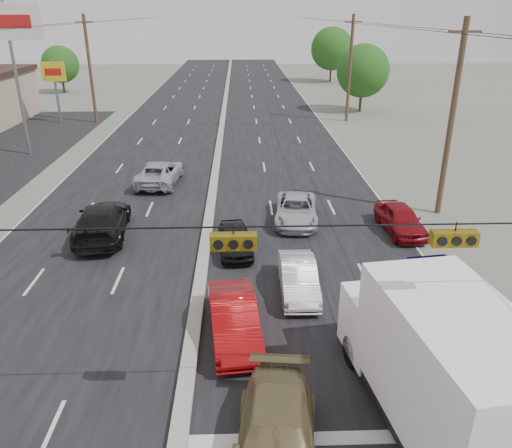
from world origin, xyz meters
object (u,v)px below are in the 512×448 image
at_px(tree_right_far, 332,49).
at_px(queue_car_b, 298,278).
at_px(utility_pole_left_c, 90,69).
at_px(tree_left_far, 60,64).
at_px(queue_car_c, 296,210).
at_px(utility_pole_right_c, 350,68).
at_px(oncoming_far, 160,173).
at_px(box_truck, 437,364).
at_px(oncoming_near, 102,221).
at_px(queue_car_e, 400,219).
at_px(pole_sign_far, 54,77).
at_px(tree_right_mid, 363,71).
at_px(red_sedan, 234,319).
at_px(pole_sign_billboard, 8,32).
at_px(queue_car_d, 456,302).
at_px(queue_car_a, 235,240).
at_px(tan_sedan, 276,441).
at_px(utility_pole_right_b, 452,120).

xyz_separation_m(tree_right_far, queue_car_b, (-12.11, -63.20, -4.31)).
xyz_separation_m(utility_pole_left_c, tree_left_far, (-9.50, 20.00, -1.39)).
bearing_deg(queue_car_c, utility_pole_right_c, 79.06).
bearing_deg(oncoming_far, queue_car_c, 145.00).
relative_size(box_truck, oncoming_near, 1.41).
relative_size(tree_left_far, tree_right_far, 0.75).
height_order(queue_car_e, oncoming_near, oncoming_near).
height_order(utility_pole_left_c, pole_sign_far, utility_pole_left_c).
height_order(tree_right_mid, queue_car_e, tree_right_mid).
bearing_deg(red_sedan, queue_car_b, 42.49).
bearing_deg(queue_car_c, oncoming_far, 146.71).
distance_m(pole_sign_billboard, tree_right_mid, 34.35).
bearing_deg(queue_car_d, utility_pole_left_c, 113.96).
bearing_deg(red_sedan, tree_right_far, 71.18).
bearing_deg(utility_pole_right_c, queue_car_a, -110.61).
height_order(tree_right_far, red_sedan, tree_right_far).
bearing_deg(tan_sedan, queue_car_b, 86.10).
xyz_separation_m(tree_right_mid, queue_car_d, (-5.74, -40.18, -3.64)).
height_order(utility_pole_left_c, utility_pole_right_c, same).
height_order(utility_pole_right_c, queue_car_e, utility_pole_right_c).
bearing_deg(queue_car_c, tree_left_far, 126.02).
bearing_deg(tree_right_mid, oncoming_far, -127.02).
distance_m(tree_right_mid, queue_car_e, 33.19).
height_order(tree_right_mid, queue_car_a, tree_right_mid).
distance_m(utility_pole_right_b, queue_car_c, 9.15).
relative_size(pole_sign_billboard, tan_sedan, 2.25).
relative_size(box_truck, queue_car_b, 2.03).
xyz_separation_m(pole_sign_billboard, queue_car_d, (23.76, -23.18, -8.17)).
distance_m(pole_sign_billboard, tan_sedan, 34.71).
distance_m(utility_pole_left_c, pole_sign_far, 3.57).
bearing_deg(queue_car_c, queue_car_d, -56.92).
height_order(tan_sedan, queue_car_d, tan_sedan).
distance_m(tree_right_mid, tree_right_far, 25.03).
bearing_deg(red_sedan, pole_sign_far, 109.41).
relative_size(box_truck, queue_car_e, 1.96).
bearing_deg(utility_pole_right_c, oncoming_far, -129.33).
bearing_deg(queue_car_b, queue_car_a, 124.72).
bearing_deg(box_truck, tree_right_mid, 71.86).
xyz_separation_m(utility_pole_left_c, utility_pole_right_b, (25.00, -25.00, 0.00)).
distance_m(pole_sign_billboard, tree_right_far, 52.05).
relative_size(pole_sign_billboard, queue_car_a, 3.04).
distance_m(utility_pole_left_c, queue_car_b, 37.29).
relative_size(utility_pole_right_c, tree_right_far, 1.23).
relative_size(utility_pole_right_c, pole_sign_billboard, 0.91).
height_order(tree_right_far, oncoming_far, tree_right_far).
bearing_deg(queue_car_c, queue_car_e, -10.90).
distance_m(tree_right_far, queue_car_b, 64.49).
relative_size(utility_pole_right_b, oncoming_near, 1.78).
xyz_separation_m(pole_sign_far, queue_car_e, (25.60, -27.54, -3.72)).
bearing_deg(queue_car_d, red_sedan, 178.49).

